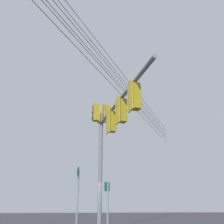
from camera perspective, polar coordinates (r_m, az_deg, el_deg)
name	(u,v)px	position (r m, az deg, el deg)	size (l,w,h in m)	color
signal_mast_assembly	(109,128)	(10.26, -0.66, -3.98)	(1.96, 6.25, 6.49)	slate
route_sign_primary	(77,197)	(9.91, -8.50, -20.01)	(0.11, 0.36, 3.04)	slate
route_sign_secondary	(107,206)	(9.63, -1.12, -22.12)	(0.23, 0.32, 2.44)	slate
overhead_wire_span	(113,74)	(14.81, 0.23, 9.41)	(15.48, 30.44, 2.22)	black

